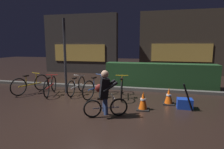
# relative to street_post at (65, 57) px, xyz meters

# --- Properties ---
(ground_plane) EXTENTS (40.00, 40.00, 0.00)m
(ground_plane) POSITION_rel_street_post_xyz_m (1.81, -1.20, -1.44)
(ground_plane) COLOR black
(sidewalk_curb) EXTENTS (12.00, 0.24, 0.12)m
(sidewalk_curb) POSITION_rel_street_post_xyz_m (1.81, 1.00, -1.38)
(sidewalk_curb) COLOR #56544F
(sidewalk_curb) RESTS_ON ground
(hedge_row) EXTENTS (4.80, 0.70, 1.07)m
(hedge_row) POSITION_rel_street_post_xyz_m (3.61, 1.90, -0.90)
(hedge_row) COLOR #214723
(hedge_row) RESTS_ON ground
(storefront_left) EXTENTS (5.01, 0.54, 3.86)m
(storefront_left) POSITION_rel_street_post_xyz_m (-1.54, 5.30, 0.48)
(storefront_left) COLOR #383330
(storefront_left) RESTS_ON ground
(storefront_right) EXTENTS (5.14, 0.54, 3.98)m
(storefront_right) POSITION_rel_street_post_xyz_m (4.92, 6.00, 0.54)
(storefront_right) COLOR #42382D
(storefront_right) RESTS_ON ground
(street_post) EXTENTS (0.10, 0.10, 2.87)m
(street_post) POSITION_rel_street_post_xyz_m (0.00, 0.00, 0.00)
(street_post) COLOR #2D2D33
(street_post) RESTS_ON ground
(parked_bike_leftmost) EXTENTS (0.61, 1.59, 0.77)m
(parked_bike_leftmost) POSITION_rel_street_post_xyz_m (-1.36, -0.34, -1.09)
(parked_bike_leftmost) COLOR black
(parked_bike_leftmost) RESTS_ON ground
(parked_bike_left_mid) EXTENTS (0.51, 1.54, 0.73)m
(parked_bike_left_mid) POSITION_rel_street_post_xyz_m (-0.50, -0.34, -1.11)
(parked_bike_left_mid) COLOR black
(parked_bike_left_mid) RESTS_ON ground
(parked_bike_center_left) EXTENTS (0.46, 1.52, 0.70)m
(parked_bike_center_left) POSITION_rel_street_post_xyz_m (0.47, -0.06, -1.12)
(parked_bike_center_left) COLOR black
(parked_bike_center_left) RESTS_ON ground
(parked_bike_center_right) EXTENTS (0.57, 1.68, 0.80)m
(parked_bike_center_right) POSITION_rel_street_post_xyz_m (1.36, -0.26, -1.08)
(parked_bike_center_right) COLOR black
(parked_bike_center_right) RESTS_ON ground
(parked_bike_right_mid) EXTENTS (0.46, 1.64, 0.76)m
(parked_bike_right_mid) POSITION_rel_street_post_xyz_m (2.25, -0.09, -1.09)
(parked_bike_right_mid) COLOR black
(parked_bike_right_mid) RESTS_ON ground
(traffic_cone_near) EXTENTS (0.36, 0.36, 0.55)m
(traffic_cone_near) POSITION_rel_street_post_xyz_m (3.11, -1.30, -1.17)
(traffic_cone_near) COLOR black
(traffic_cone_near) RESTS_ON ground
(traffic_cone_far) EXTENTS (0.36, 0.36, 0.52)m
(traffic_cone_far) POSITION_rel_street_post_xyz_m (3.87, -0.57, -1.19)
(traffic_cone_far) COLOR black
(traffic_cone_far) RESTS_ON ground
(blue_crate) EXTENTS (0.44, 0.32, 0.30)m
(blue_crate) POSITION_rel_street_post_xyz_m (4.31, -0.90, -1.29)
(blue_crate) COLOR #193DB7
(blue_crate) RESTS_ON ground
(cyclist) EXTENTS (1.11, 0.55, 1.25)m
(cyclist) POSITION_rel_street_post_xyz_m (2.15, -2.06, -0.81)
(cyclist) COLOR black
(cyclist) RESTS_ON ground
(closed_umbrella) EXTENTS (0.35, 0.15, 0.81)m
(closed_umbrella) POSITION_rel_street_post_xyz_m (4.36, -1.15, -1.03)
(closed_umbrella) COLOR black
(closed_umbrella) RESTS_ON ground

